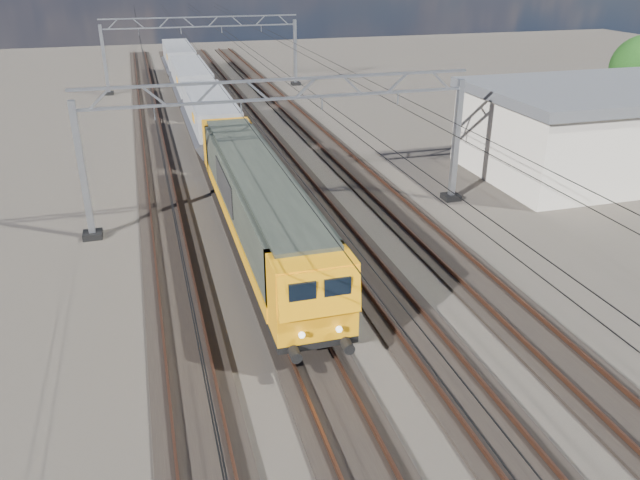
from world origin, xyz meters
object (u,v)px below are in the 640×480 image
object	(u,v)px
hopper_wagon_lead	(210,116)
hopper_wagon_mid	(191,81)
catenary_gantry_mid	(283,144)
hopper_wagon_third	(179,59)
locomotive	(258,202)
catenary_gantry_far	(203,50)
industrial_shed	(623,128)

from	to	relation	value
hopper_wagon_lead	hopper_wagon_mid	distance (m)	14.20
hopper_wagon_lead	catenary_gantry_mid	bearing A→B (deg)	-82.00
hopper_wagon_mid	hopper_wagon_lead	bearing A→B (deg)	-90.00
hopper_wagon_lead	hopper_wagon_third	bearing A→B (deg)	90.00
locomotive	hopper_wagon_lead	size ratio (longest dim) A/B	1.62
locomotive	hopper_wagon_third	world-z (taller)	locomotive
catenary_gantry_mid	catenary_gantry_far	size ratio (longest dim) A/B	1.00
catenary_gantry_mid	hopper_wagon_mid	distance (m)	28.56
catenary_gantry_far	industrial_shed	distance (m)	40.51
catenary_gantry_far	hopper_wagon_mid	xyz separation A→B (m)	(-2.00, -7.56, -1.67)
locomotive	industrial_shed	xyz separation A→B (m)	(24.00, 5.46, 0.40)
industrial_shed	hopper_wagon_mid	bearing A→B (deg)	132.23
catenary_gantry_mid	industrial_shed	size ratio (longest dim) A/B	1.07
catenary_gantry_mid	locomotive	distance (m)	4.29
catenary_gantry_mid	industrial_shed	world-z (taller)	catenary_gantry_mid
hopper_wagon_mid	industrial_shed	bearing A→B (deg)	-47.77
hopper_wagon_lead	hopper_wagon_third	world-z (taller)	same
catenary_gantry_far	hopper_wagon_third	size ratio (longest dim) A/B	1.53
hopper_wagon_lead	industrial_shed	distance (m)	26.95
locomotive	catenary_gantry_far	bearing A→B (deg)	87.10
locomotive	industrial_shed	size ratio (longest dim) A/B	1.13
hopper_wagon_third	industrial_shed	size ratio (longest dim) A/B	0.70
hopper_wagon_lead	hopper_wagon_mid	world-z (taller)	same
hopper_wagon_lead	locomotive	bearing A→B (deg)	-90.00
catenary_gantry_far	hopper_wagon_mid	size ratio (longest dim) A/B	1.53
catenary_gantry_far	locomotive	xyz separation A→B (m)	(-2.00, -39.46, -1.58)
catenary_gantry_far	locomotive	bearing A→B (deg)	-92.90
locomotive	hopper_wagon_third	xyz separation A→B (m)	(-0.00, 46.10, -0.09)
catenary_gantry_mid	hopper_wagon_lead	world-z (taller)	catenary_gantry_mid
locomotive	hopper_wagon_mid	bearing A→B (deg)	90.00
catenary_gantry_mid	hopper_wagon_lead	xyz separation A→B (m)	(-2.00, 14.24, -1.67)
hopper_wagon_lead	hopper_wagon_mid	bearing A→B (deg)	90.00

